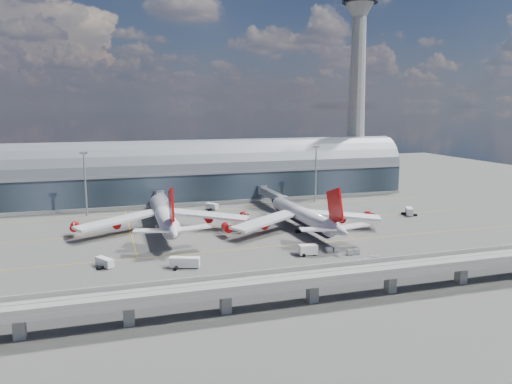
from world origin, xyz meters
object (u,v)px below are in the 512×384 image
object	(u,v)px
service_truck_1	(308,250)
service_truck_2	(184,262)
service_truck_0	(105,262)
cargo_train_0	(332,250)
control_tower	(357,90)
airliner_right	(304,217)
service_truck_4	(265,222)
cargo_train_2	(353,252)
service_truck_5	(212,206)
floodlight_mast_right	(316,172)
cargo_train_1	(365,263)
floodlight_mast_left	(85,182)
service_truck_3	(409,211)
airliner_left	(164,216)

from	to	relation	value
service_truck_1	service_truck_2	xyz separation A→B (m)	(-36.61, -0.62, -0.04)
service_truck_0	cargo_train_0	size ratio (longest dim) A/B	1.45
control_tower	airliner_right	world-z (taller)	control_tower
service_truck_4	cargo_train_2	distance (m)	44.32
service_truck_1	service_truck_5	xyz separation A→B (m)	(-12.83, 72.88, -0.19)
floodlight_mast_right	cargo_train_2	world-z (taller)	floodlight_mast_right
service_truck_5	cargo_train_1	world-z (taller)	service_truck_5
service_truck_2	cargo_train_2	bearing A→B (deg)	-73.63
floodlight_mast_left	service_truck_4	world-z (taller)	floodlight_mast_left
airliner_right	service_truck_4	distance (m)	16.01
service_truck_2	service_truck_0	bearing A→B (deg)	90.65
service_truck_1	service_truck_2	distance (m)	36.61
airliner_right	service_truck_4	world-z (taller)	airliner_right
airliner_right	service_truck_3	size ratio (longest dim) A/B	9.07
service_truck_2	cargo_train_2	size ratio (longest dim) A/B	1.91
service_truck_0	cargo_train_0	distance (m)	65.92
floodlight_mast_right	service_truck_2	size ratio (longest dim) A/B	3.03
airliner_left	service_truck_4	distance (m)	36.59
service_truck_4	cargo_train_1	bearing A→B (deg)	-56.97
airliner_right	service_truck_1	world-z (taller)	airliner_right
service_truck_0	floodlight_mast_left	bearing A→B (deg)	62.25
service_truck_0	cargo_train_2	world-z (taller)	service_truck_0
control_tower	cargo_train_2	xyz separation A→B (m)	(-58.75, -108.31, -50.87)
service_truck_2	service_truck_3	distance (m)	104.78
service_truck_2	service_truck_4	bearing A→B (deg)	-22.89
control_tower	cargo_train_0	size ratio (longest dim) A/B	23.67
cargo_train_1	service_truck_0	bearing A→B (deg)	97.97
service_truck_4	airliner_left	bearing A→B (deg)	-162.93
airliner_left	airliner_right	bearing A→B (deg)	-14.55
control_tower	service_truck_2	world-z (taller)	control_tower
service_truck_3	service_truck_5	xyz separation A→B (m)	(-73.52, 34.64, -0.18)
airliner_right	cargo_train_0	size ratio (longest dim) A/B	14.05
cargo_train_0	cargo_train_2	world-z (taller)	cargo_train_2
floodlight_mast_left	service_truck_0	bearing A→B (deg)	-85.23
floodlight_mast_right	airliner_left	xyz separation A→B (m)	(-73.63, -35.75, -7.92)
service_truck_5	cargo_train_0	world-z (taller)	service_truck_5
service_truck_2	service_truck_3	world-z (taller)	service_truck_3
floodlight_mast_left	service_truck_4	size ratio (longest dim) A/B	5.49
service_truck_1	cargo_train_1	distance (m)	17.84
airliner_right	cargo_train_1	bearing A→B (deg)	-91.04
service_truck_3	cargo_train_2	xyz separation A→B (m)	(-47.62, -41.66, -0.80)
floodlight_mast_right	cargo_train_1	world-z (taller)	floodlight_mast_right
control_tower	cargo_train_2	size ratio (longest dim) A/B	23.22
airliner_left	service_truck_1	size ratio (longest dim) A/B	11.84
floodlight_mast_right	cargo_train_0	bearing A→B (deg)	-110.51
airliner_left	cargo_train_1	distance (m)	73.16
floodlight_mast_right	service_truck_0	xyz separation A→B (m)	(-94.12, -70.43, -12.31)
service_truck_0	cargo_train_2	xyz separation A→B (m)	(70.37, -9.88, -0.56)
airliner_right	cargo_train_0	world-z (taller)	airliner_right
airliner_left	service_truck_3	bearing A→B (deg)	-0.39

